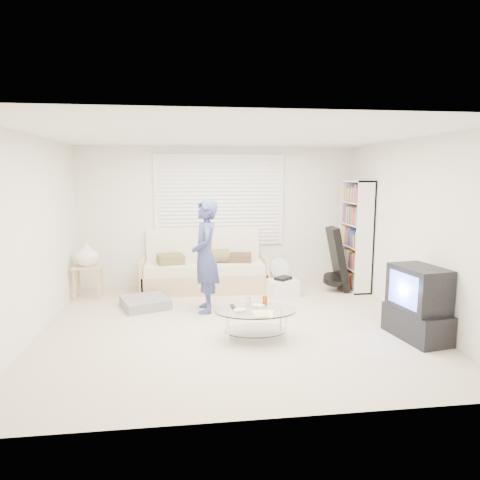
{
  "coord_description": "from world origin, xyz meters",
  "views": [
    {
      "loc": [
        -0.61,
        -5.48,
        2.02
      ],
      "look_at": [
        0.13,
        0.3,
        1.12
      ],
      "focal_mm": 32.0,
      "sensor_mm": 36.0,
      "label": 1
    }
  ],
  "objects": [
    {
      "name": "ground",
      "position": [
        0.0,
        0.0,
        0.0
      ],
      "size": [
        5.0,
        5.0,
        0.0
      ],
      "primitive_type": "plane",
      "color": "tan",
      "rests_on": "ground"
    },
    {
      "name": "room_shell",
      "position": [
        0.0,
        0.48,
        1.63
      ],
      "size": [
        5.02,
        4.52,
        2.51
      ],
      "color": "white",
      "rests_on": "ground"
    },
    {
      "name": "window_blinds",
      "position": [
        0.0,
        2.2,
        1.55
      ],
      "size": [
        2.32,
        0.08,
        1.62
      ],
      "color": "silver",
      "rests_on": "ground"
    },
    {
      "name": "futon_sofa",
      "position": [
        -0.31,
        1.88,
        0.35
      ],
      "size": [
        2.16,
        0.87,
        1.06
      ],
      "color": "tan",
      "rests_on": "ground"
    },
    {
      "name": "grey_floor_pillow",
      "position": [
        -1.25,
        0.96,
        0.07
      ],
      "size": [
        0.84,
        0.84,
        0.15
      ],
      "primitive_type": "cube",
      "rotation": [
        0.0,
        0.0,
        0.36
      ],
      "color": "slate",
      "rests_on": "ground"
    },
    {
      "name": "side_table",
      "position": [
        -2.22,
        1.61,
        0.69
      ],
      "size": [
        0.47,
        0.38,
        0.93
      ],
      "color": "tan",
      "rests_on": "ground"
    },
    {
      "name": "bookshelf",
      "position": [
        2.32,
        1.58,
        0.96
      ],
      "size": [
        0.3,
        0.8,
        1.91
      ],
      "color": "white",
      "rests_on": "ground"
    },
    {
      "name": "guitar_case",
      "position": [
        1.96,
        1.47,
        0.49
      ],
      "size": [
        0.42,
        0.41,
        1.1
      ],
      "color": "black",
      "rests_on": "ground"
    },
    {
      "name": "floor_fan",
      "position": [
        0.98,
        1.64,
        0.34
      ],
      "size": [
        0.36,
        0.24,
        0.58
      ],
      "color": "white",
      "rests_on": "ground"
    },
    {
      "name": "storage_bin",
      "position": [
        0.97,
        1.28,
        0.15
      ],
      "size": [
        0.53,
        0.42,
        0.33
      ],
      "color": "white",
      "rests_on": "ground"
    },
    {
      "name": "tv_unit",
      "position": [
        2.2,
        -0.73,
        0.44
      ],
      "size": [
        0.57,
        0.89,
        0.9
      ],
      "color": "black",
      "rests_on": "ground"
    },
    {
      "name": "coffee_table",
      "position": [
        0.21,
        -0.51,
        0.3
      ],
      "size": [
        1.04,
        0.69,
        0.49
      ],
      "color": "silver",
      "rests_on": "ground"
    },
    {
      "name": "standing_person",
      "position": [
        -0.34,
        0.67,
        0.83
      ],
      "size": [
        0.4,
        0.61,
        1.65
      ],
      "primitive_type": "imported",
      "rotation": [
        0.0,
        0.0,
        -1.56
      ],
      "color": "navy",
      "rests_on": "ground"
    }
  ]
}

